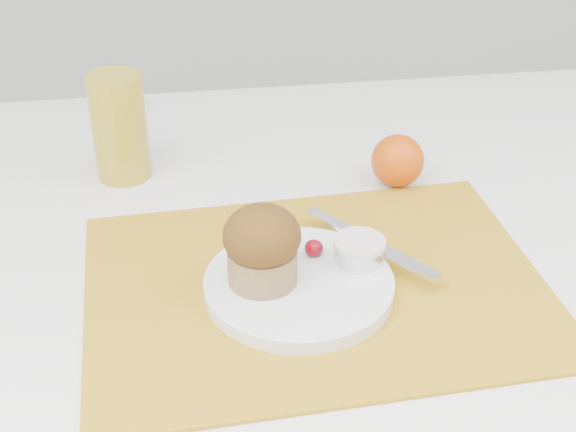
{
  "coord_description": "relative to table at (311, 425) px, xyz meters",
  "views": [
    {
      "loc": [
        -0.16,
        -0.78,
        1.28
      ],
      "look_at": [
        -0.05,
        -0.03,
        0.8
      ],
      "focal_mm": 50.0,
      "sensor_mm": 36.0,
      "label": 1
    }
  ],
  "objects": [
    {
      "name": "cream",
      "position": [
        0.02,
        -0.14,
        0.42
      ],
      "size": [
        0.07,
        0.07,
        0.01
      ],
      "primitive_type": "cylinder",
      "rotation": [
        0.0,
        0.0,
        0.29
      ],
      "color": "silver",
      "rests_on": "ramekin"
    },
    {
      "name": "ramekin",
      "position": [
        0.02,
        -0.14,
        0.41
      ],
      "size": [
        0.06,
        0.06,
        0.02
      ],
      "primitive_type": "cylinder",
      "rotation": [
        0.0,
        0.0,
        -0.24
      ],
      "color": "silver",
      "rests_on": "plate"
    },
    {
      "name": "butter_knife",
      "position": [
        0.04,
        -0.11,
        0.4
      ],
      "size": [
        0.12,
        0.16,
        0.0
      ],
      "primitive_type": "cube",
      "rotation": [
        0.0,
        0.0,
        -0.95
      ],
      "color": "white",
      "rests_on": "plate"
    },
    {
      "name": "raspberry_far",
      "position": [
        -0.02,
        -0.12,
        0.4
      ],
      "size": [
        0.02,
        0.02,
        0.02
      ],
      "primitive_type": "ellipsoid",
      "color": "#500215",
      "rests_on": "plate"
    },
    {
      "name": "muffin",
      "position": [
        -0.08,
        -0.15,
        0.44
      ],
      "size": [
        0.08,
        0.08,
        0.09
      ],
      "color": "olive",
      "rests_on": "plate"
    },
    {
      "name": "orange",
      "position": [
        0.12,
        0.06,
        0.41
      ],
      "size": [
        0.07,
        0.07,
        0.07
      ],
      "primitive_type": "sphere",
      "color": "#D04E07",
      "rests_on": "table"
    },
    {
      "name": "plate",
      "position": [
        -0.05,
        -0.16,
        0.39
      ],
      "size": [
        0.24,
        0.24,
        0.02
      ],
      "primitive_type": "cylinder",
      "rotation": [
        0.0,
        0.0,
        0.22
      ],
      "color": "white",
      "rests_on": "placemat"
    },
    {
      "name": "raspberry_near",
      "position": [
        -0.02,
        -0.12,
        0.4
      ],
      "size": [
        0.02,
        0.02,
        0.02
      ],
      "primitive_type": "ellipsoid",
      "color": "#62020A",
      "rests_on": "plate"
    },
    {
      "name": "juice_glass",
      "position": [
        -0.24,
        0.13,
        0.45
      ],
      "size": [
        0.08,
        0.08,
        0.14
      ],
      "primitive_type": "cylinder",
      "rotation": [
        0.0,
        0.0,
        -0.06
      ],
      "color": "gold",
      "rests_on": "table"
    },
    {
      "name": "placemat",
      "position": [
        -0.03,
        -0.15,
        0.38
      ],
      "size": [
        0.51,
        0.38,
        0.0
      ],
      "primitive_type": "cube",
      "rotation": [
        0.0,
        0.0,
        0.05
      ],
      "color": "#BE8A1A",
      "rests_on": "table"
    },
    {
      "name": "table",
      "position": [
        0.0,
        0.0,
        0.0
      ],
      "size": [
        1.2,
        0.8,
        0.75
      ],
      "primitive_type": "cube",
      "color": "white",
      "rests_on": "ground"
    }
  ]
}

